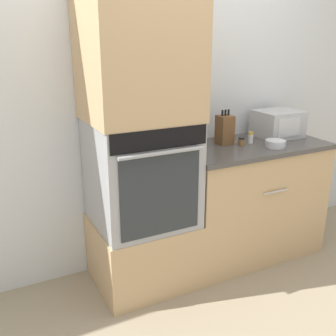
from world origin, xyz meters
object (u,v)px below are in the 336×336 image
object	(u,v)px
knife_block	(225,130)
condiment_jar_far	(251,138)
bowl	(275,144)
wall_oven	(141,172)
microwave	(278,124)
condiment_jar_mid	(231,133)
condiment_jar_near	(241,141)

from	to	relation	value
knife_block	condiment_jar_far	world-z (taller)	knife_block
bowl	condiment_jar_far	bearing A→B (deg)	119.14
condiment_jar_far	knife_block	bearing A→B (deg)	157.80
wall_oven	condiment_jar_far	distance (m)	0.92
microwave	condiment_jar_far	world-z (taller)	microwave
knife_block	bowl	xyz separation A→B (m)	(0.28, -0.25, -0.08)
condiment_jar_mid	condiment_jar_far	bearing A→B (deg)	-80.19
wall_oven	knife_block	world-z (taller)	wall_oven
knife_block	bowl	bearing A→B (deg)	-41.13
condiment_jar_near	condiment_jar_mid	distance (m)	0.23
microwave	bowl	bearing A→B (deg)	-133.30
wall_oven	condiment_jar_mid	size ratio (longest dim) A/B	8.29
microwave	knife_block	world-z (taller)	knife_block
microwave	condiment_jar_far	distance (m)	0.35
knife_block	bowl	distance (m)	0.38
bowl	condiment_jar_far	xyz separation A→B (m)	(-0.09, 0.17, 0.02)
wall_oven	condiment_jar_mid	xyz separation A→B (m)	(0.88, 0.21, 0.13)
wall_oven	bowl	xyz separation A→B (m)	(1.01, -0.16, 0.11)
wall_oven	condiment_jar_far	bearing A→B (deg)	0.95
condiment_jar_near	condiment_jar_far	distance (m)	0.10
microwave	wall_oven	bearing A→B (deg)	-175.58
wall_oven	knife_block	bearing A→B (deg)	7.22
knife_block	wall_oven	bearing A→B (deg)	-172.78
bowl	condiment_jar_mid	xyz separation A→B (m)	(-0.13, 0.37, 0.02)
microwave	condiment_jar_mid	distance (m)	0.39
condiment_jar_near	condiment_jar_far	size ratio (longest dim) A/B	0.71
microwave	condiment_jar_mid	bearing A→B (deg)	162.09
wall_oven	knife_block	distance (m)	0.76
microwave	bowl	xyz separation A→B (m)	(-0.24, -0.25, -0.08)
wall_oven	condiment_jar_near	distance (m)	0.82
condiment_jar_far	condiment_jar_mid	bearing A→B (deg)	99.81
knife_block	condiment_jar_far	distance (m)	0.21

